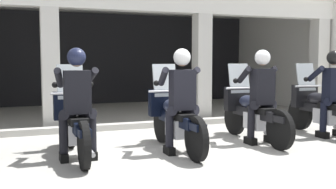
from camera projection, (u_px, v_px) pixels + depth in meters
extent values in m
plane|color=#A8A59E|center=(125.00, 121.00, 9.24)|extent=(80.00, 80.00, 0.00)
cube|color=black|center=(93.00, 59.00, 12.88)|extent=(11.14, 0.24, 2.90)
cube|color=silver|center=(131.00, 1.00, 8.53)|extent=(11.14, 0.36, 0.44)
cube|color=silver|center=(108.00, 1.00, 10.56)|extent=(11.14, 5.11, 0.16)
cube|color=silver|center=(280.00, 59.00, 12.63)|extent=(0.30, 5.11, 2.90)
cube|color=beige|center=(50.00, 69.00, 8.06)|extent=(0.35, 0.36, 2.46)
cube|color=beige|center=(202.00, 68.00, 9.26)|extent=(0.35, 0.36, 2.46)
cube|color=beige|center=(319.00, 67.00, 10.45)|extent=(0.35, 0.36, 2.46)
cube|color=#B7B5AD|center=(138.00, 125.00, 8.29)|extent=(10.74, 0.24, 0.12)
cylinder|color=black|center=(70.00, 128.00, 6.43)|extent=(0.09, 0.64, 0.64)
cylinder|color=black|center=(84.00, 145.00, 5.13)|extent=(0.09, 0.64, 0.64)
cube|color=black|center=(70.00, 115.00, 6.42)|extent=(0.14, 0.44, 0.08)
cube|color=silver|center=(77.00, 133.00, 5.73)|extent=(0.28, 0.44, 0.28)
cube|color=black|center=(76.00, 123.00, 5.77)|extent=(0.18, 1.24, 0.16)
ellipsoid|color=#B2B2B7|center=(74.00, 109.00, 5.96)|extent=(0.26, 0.48, 0.22)
cube|color=black|center=(78.00, 120.00, 5.59)|extent=(0.24, 0.52, 0.10)
cube|color=black|center=(83.00, 131.00, 5.17)|extent=(0.16, 0.48, 0.10)
cylinder|color=silver|center=(70.00, 114.00, 6.36)|extent=(0.05, 0.24, 0.53)
cube|color=black|center=(71.00, 105.00, 6.29)|extent=(0.52, 0.16, 0.44)
sphere|color=silver|center=(70.00, 104.00, 6.38)|extent=(0.18, 0.18, 0.18)
cube|color=silver|center=(70.00, 82.00, 6.24)|extent=(0.40, 0.14, 0.54)
cylinder|color=silver|center=(71.00, 93.00, 6.18)|extent=(0.62, 0.04, 0.04)
cylinder|color=silver|center=(89.00, 151.00, 5.46)|extent=(0.07, 0.55, 0.07)
cube|color=black|center=(77.00, 92.00, 5.54)|extent=(0.36, 0.22, 0.60)
cube|color=#14193F|center=(76.00, 90.00, 5.65)|extent=(0.05, 0.02, 0.32)
sphere|color=tan|center=(76.00, 59.00, 5.52)|extent=(0.21, 0.21, 0.21)
sphere|color=#191E38|center=(76.00, 57.00, 5.52)|extent=(0.26, 0.26, 0.26)
cylinder|color=black|center=(88.00, 114.00, 5.63)|extent=(0.26, 0.29, 0.17)
cylinder|color=black|center=(92.00, 133.00, 5.68)|extent=(0.12, 0.12, 0.53)
cube|color=black|center=(92.00, 155.00, 5.72)|extent=(0.11, 0.26, 0.12)
cylinder|color=black|center=(67.00, 115.00, 5.53)|extent=(0.26, 0.29, 0.17)
cylinder|color=black|center=(63.00, 134.00, 5.54)|extent=(0.12, 0.12, 0.53)
cube|color=black|center=(64.00, 157.00, 5.58)|extent=(0.11, 0.26, 0.12)
cylinder|color=black|center=(90.00, 77.00, 5.81)|extent=(0.19, 0.48, 0.31)
sphere|color=black|center=(91.00, 84.00, 6.03)|extent=(0.09, 0.09, 0.09)
cylinder|color=black|center=(59.00, 78.00, 5.66)|extent=(0.19, 0.48, 0.31)
sphere|color=black|center=(55.00, 85.00, 5.85)|extent=(0.09, 0.09, 0.09)
cylinder|color=black|center=(162.00, 124.00, 6.86)|extent=(0.09, 0.64, 0.64)
cylinder|color=black|center=(196.00, 139.00, 5.55)|extent=(0.09, 0.64, 0.64)
cube|color=black|center=(162.00, 112.00, 6.84)|extent=(0.14, 0.44, 0.08)
cube|color=silver|center=(179.00, 128.00, 6.15)|extent=(0.28, 0.44, 0.28)
cube|color=black|center=(177.00, 119.00, 6.19)|extent=(0.18, 1.24, 0.16)
ellipsoid|color=#1E2338|center=(172.00, 106.00, 6.38)|extent=(0.26, 0.48, 0.22)
cube|color=black|center=(182.00, 116.00, 6.01)|extent=(0.24, 0.52, 0.10)
cube|color=black|center=(195.00, 126.00, 5.59)|extent=(0.16, 0.48, 0.10)
cylinder|color=silver|center=(163.00, 110.00, 6.78)|extent=(0.05, 0.24, 0.53)
cube|color=black|center=(164.00, 103.00, 6.71)|extent=(0.52, 0.16, 0.44)
sphere|color=silver|center=(162.00, 101.00, 6.80)|extent=(0.18, 0.18, 0.18)
cube|color=silver|center=(165.00, 80.00, 6.66)|extent=(0.40, 0.14, 0.54)
cylinder|color=silver|center=(166.00, 91.00, 6.60)|extent=(0.62, 0.04, 0.04)
cylinder|color=silver|center=(195.00, 144.00, 5.89)|extent=(0.07, 0.55, 0.07)
cube|color=black|center=(182.00, 90.00, 5.96)|extent=(0.36, 0.22, 0.60)
cube|color=black|center=(179.00, 88.00, 6.07)|extent=(0.05, 0.02, 0.32)
sphere|color=tan|center=(182.00, 59.00, 5.94)|extent=(0.21, 0.21, 0.21)
sphere|color=silver|center=(182.00, 57.00, 5.94)|extent=(0.26, 0.26, 0.26)
cylinder|color=black|center=(190.00, 110.00, 6.06)|extent=(0.26, 0.29, 0.17)
cylinder|color=black|center=(194.00, 128.00, 6.10)|extent=(0.12, 0.12, 0.53)
cube|color=black|center=(193.00, 148.00, 6.14)|extent=(0.11, 0.26, 0.12)
cylinder|color=black|center=(173.00, 111.00, 5.96)|extent=(0.26, 0.29, 0.17)
cylinder|color=black|center=(169.00, 129.00, 5.96)|extent=(0.12, 0.12, 0.53)
cube|color=black|center=(169.00, 150.00, 6.00)|extent=(0.11, 0.26, 0.12)
cylinder|color=black|center=(190.00, 76.00, 6.24)|extent=(0.19, 0.48, 0.31)
sphere|color=black|center=(187.00, 83.00, 6.46)|extent=(0.09, 0.09, 0.09)
cylinder|color=black|center=(163.00, 77.00, 6.08)|extent=(0.19, 0.48, 0.31)
sphere|color=black|center=(156.00, 83.00, 6.27)|extent=(0.09, 0.09, 0.09)
cylinder|color=black|center=(235.00, 118.00, 7.56)|extent=(0.09, 0.64, 0.64)
cylinder|color=black|center=(280.00, 130.00, 6.26)|extent=(0.09, 0.64, 0.64)
cube|color=black|center=(235.00, 107.00, 7.54)|extent=(0.14, 0.44, 0.08)
cube|color=silver|center=(257.00, 121.00, 6.86)|extent=(0.28, 0.44, 0.28)
cube|color=black|center=(255.00, 113.00, 6.89)|extent=(0.18, 1.24, 0.16)
ellipsoid|color=#1E2338|center=(249.00, 101.00, 7.08)|extent=(0.26, 0.48, 0.22)
cube|color=black|center=(261.00, 110.00, 6.72)|extent=(0.24, 0.52, 0.10)
cube|color=black|center=(278.00, 118.00, 6.30)|extent=(0.16, 0.48, 0.10)
cylinder|color=silver|center=(236.00, 106.00, 7.49)|extent=(0.05, 0.24, 0.53)
cube|color=black|center=(238.00, 98.00, 7.42)|extent=(0.52, 0.16, 0.44)
sphere|color=silver|center=(235.00, 97.00, 7.51)|extent=(0.18, 0.18, 0.18)
cube|color=silver|center=(239.00, 78.00, 7.37)|extent=(0.40, 0.14, 0.54)
cylinder|color=silver|center=(241.00, 88.00, 7.31)|extent=(0.62, 0.04, 0.04)
cylinder|color=silver|center=(275.00, 135.00, 6.59)|extent=(0.07, 0.55, 0.07)
cube|color=black|center=(263.00, 87.00, 6.67)|extent=(0.36, 0.22, 0.60)
cube|color=#14193F|center=(259.00, 85.00, 6.78)|extent=(0.05, 0.02, 0.32)
sphere|color=tan|center=(262.00, 59.00, 6.65)|extent=(0.21, 0.21, 0.21)
sphere|color=silver|center=(263.00, 57.00, 6.64)|extent=(0.26, 0.26, 0.26)
cylinder|color=black|center=(269.00, 105.00, 6.76)|extent=(0.26, 0.29, 0.17)
cylinder|color=black|center=(271.00, 120.00, 6.81)|extent=(0.12, 0.12, 0.53)
cube|color=black|center=(270.00, 139.00, 6.85)|extent=(0.11, 0.26, 0.12)
cylinder|color=black|center=(254.00, 105.00, 6.66)|extent=(0.26, 0.29, 0.17)
cylinder|color=black|center=(251.00, 122.00, 6.67)|extent=(0.12, 0.12, 0.53)
cube|color=black|center=(250.00, 141.00, 6.70)|extent=(0.11, 0.26, 0.12)
cylinder|color=black|center=(266.00, 75.00, 6.94)|extent=(0.19, 0.48, 0.31)
sphere|color=black|center=(261.00, 80.00, 7.16)|extent=(0.09, 0.09, 0.09)
cylinder|color=black|center=(244.00, 75.00, 6.79)|extent=(0.19, 0.48, 0.31)
sphere|color=black|center=(236.00, 81.00, 6.98)|extent=(0.09, 0.09, 0.09)
cylinder|color=black|center=(300.00, 114.00, 8.12)|extent=(0.09, 0.64, 0.64)
cube|color=black|center=(300.00, 104.00, 8.10)|extent=(0.14, 0.44, 0.08)
cube|color=silver|center=(327.00, 116.00, 7.41)|extent=(0.28, 0.44, 0.28)
cube|color=black|center=(325.00, 109.00, 7.45)|extent=(0.18, 1.24, 0.16)
ellipsoid|color=black|center=(317.00, 98.00, 7.64)|extent=(0.26, 0.48, 0.22)
cube|color=black|center=(332.00, 106.00, 7.28)|extent=(0.24, 0.52, 0.10)
cylinder|color=silver|center=(302.00, 102.00, 8.04)|extent=(0.05, 0.24, 0.53)
cube|color=black|center=(305.00, 96.00, 7.97)|extent=(0.52, 0.16, 0.44)
sphere|color=silver|center=(301.00, 94.00, 8.06)|extent=(0.18, 0.18, 0.18)
cube|color=silver|center=(306.00, 77.00, 7.92)|extent=(0.40, 0.14, 0.54)
cylinder|color=silver|center=(308.00, 86.00, 7.86)|extent=(0.62, 0.04, 0.04)
cube|color=black|center=(334.00, 85.00, 7.22)|extent=(0.36, 0.22, 0.60)
cube|color=black|center=(329.00, 83.00, 7.33)|extent=(0.05, 0.02, 0.32)
sphere|color=tan|center=(334.00, 59.00, 7.20)|extent=(0.21, 0.21, 0.21)
sphere|color=black|center=(334.00, 58.00, 7.20)|extent=(0.26, 0.26, 0.26)
cylinder|color=black|center=(326.00, 102.00, 7.22)|extent=(0.26, 0.29, 0.17)
cylinder|color=black|center=(323.00, 117.00, 7.22)|extent=(0.12, 0.12, 0.53)
cube|color=black|center=(322.00, 135.00, 7.26)|extent=(0.11, 0.26, 0.12)
cylinder|color=black|center=(334.00, 73.00, 7.50)|extent=(0.19, 0.48, 0.31)
sphere|color=black|center=(328.00, 79.00, 7.72)|extent=(0.09, 0.09, 0.09)
cylinder|color=black|center=(316.00, 74.00, 7.34)|extent=(0.19, 0.48, 0.31)
sphere|color=black|center=(306.00, 79.00, 7.53)|extent=(0.09, 0.09, 0.09)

